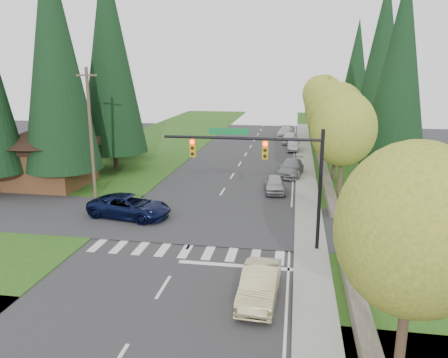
% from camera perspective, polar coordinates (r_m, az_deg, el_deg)
% --- Properties ---
extents(ground, '(120.00, 120.00, 0.00)m').
position_cam_1_polar(ground, '(21.90, -7.14, -12.61)').
color(ground, '#28282B').
rests_on(ground, ground).
extents(grass_east, '(14.00, 110.00, 0.06)m').
position_cam_1_polar(grass_east, '(40.57, 19.35, -0.64)').
color(grass_east, '#294612').
rests_on(grass_east, ground).
extents(grass_west, '(14.00, 110.00, 0.06)m').
position_cam_1_polar(grass_west, '(44.12, -16.07, 0.76)').
color(grass_west, '#294612').
rests_on(grass_west, ground).
extents(cross_street, '(120.00, 8.00, 0.10)m').
position_cam_1_polar(cross_street, '(29.03, -2.68, -5.64)').
color(cross_street, '#28282B').
rests_on(cross_street, ground).
extents(sidewalk_east, '(1.80, 80.00, 0.13)m').
position_cam_1_polar(sidewalk_east, '(41.87, 10.66, 0.42)').
color(sidewalk_east, gray).
rests_on(sidewalk_east, ground).
extents(curb_east, '(0.20, 80.00, 0.13)m').
position_cam_1_polar(curb_east, '(41.86, 9.50, 0.47)').
color(curb_east, gray).
rests_on(curb_east, ground).
extents(stone_wall_south, '(0.70, 14.00, 0.70)m').
position_cam_1_polar(stone_wall_south, '(18.55, 17.53, -17.27)').
color(stone_wall_south, '#4C4438').
rests_on(stone_wall_south, ground).
extents(stone_wall_north, '(0.70, 40.00, 0.70)m').
position_cam_1_polar(stone_wall_north, '(49.69, 12.49, 2.82)').
color(stone_wall_north, '#4C4438').
rests_on(stone_wall_north, ground).
extents(traffic_signal, '(8.70, 0.37, 6.80)m').
position_cam_1_polar(traffic_signal, '(23.74, 5.78, 2.32)').
color(traffic_signal, black).
rests_on(traffic_signal, ground).
extents(brown_building, '(8.40, 8.40, 5.40)m').
position_cam_1_polar(brown_building, '(40.16, -21.98, 3.54)').
color(brown_building, '#4C2D19').
rests_on(brown_building, ground).
extents(utility_pole, '(1.60, 0.24, 10.00)m').
position_cam_1_polar(utility_pole, '(34.62, -16.99, 5.76)').
color(utility_pole, '#473828').
rests_on(utility_pole, ground).
extents(decid_tree_0, '(4.80, 4.80, 8.37)m').
position_cam_1_polar(decid_tree_0, '(33.15, 15.33, 6.33)').
color(decid_tree_0, '#38281C').
rests_on(decid_tree_0, ground).
extents(decid_tree_1, '(5.20, 5.20, 8.80)m').
position_cam_1_polar(decid_tree_1, '(40.06, 14.53, 7.94)').
color(decid_tree_1, '#38281C').
rests_on(decid_tree_1, ground).
extents(decid_tree_2, '(5.00, 5.00, 8.82)m').
position_cam_1_polar(decid_tree_2, '(46.98, 13.58, 9.00)').
color(decid_tree_2, '#38281C').
rests_on(decid_tree_2, ground).
extents(decid_tree_3, '(5.00, 5.00, 8.55)m').
position_cam_1_polar(decid_tree_3, '(53.97, 13.18, 9.36)').
color(decid_tree_3, '#38281C').
rests_on(decid_tree_3, ground).
extents(decid_tree_4, '(5.40, 5.40, 9.18)m').
position_cam_1_polar(decid_tree_4, '(60.92, 12.90, 10.26)').
color(decid_tree_4, '#38281C').
rests_on(decid_tree_4, ground).
extents(decid_tree_5, '(4.80, 4.80, 8.30)m').
position_cam_1_polar(decid_tree_5, '(67.92, 12.38, 10.20)').
color(decid_tree_5, '#38281C').
rests_on(decid_tree_5, ground).
extents(decid_tree_6, '(5.20, 5.20, 8.86)m').
position_cam_1_polar(decid_tree_6, '(74.89, 12.23, 10.80)').
color(decid_tree_6, '#38281C').
rests_on(decid_tree_6, ground).
extents(decid_tree_south, '(4.60, 4.60, 7.92)m').
position_cam_1_polar(decid_tree_south, '(13.94, 23.54, -6.13)').
color(decid_tree_south, '#38281C').
rests_on(decid_tree_south, ground).
extents(conifer_w_a, '(6.12, 6.12, 19.80)m').
position_cam_1_polar(conifer_w_a, '(37.73, -21.19, 14.71)').
color(conifer_w_a, '#38281C').
rests_on(conifer_w_a, ground).
extents(conifer_w_b, '(5.44, 5.44, 17.80)m').
position_cam_1_polar(conifer_w_b, '(42.69, -21.89, 13.12)').
color(conifer_w_b, '#38281C').
rests_on(conifer_w_b, ground).
extents(conifer_w_c, '(6.46, 6.46, 20.80)m').
position_cam_1_polar(conifer_w_c, '(44.45, -14.75, 15.60)').
color(conifer_w_c, '#38281C').
rests_on(conifer_w_c, ground).
extents(conifer_w_e, '(5.78, 5.78, 18.80)m').
position_cam_1_polar(conifer_w_e, '(50.73, -14.00, 14.27)').
color(conifer_w_e, '#38281C').
rests_on(conifer_w_e, ground).
extents(conifer_e_a, '(5.44, 5.44, 17.80)m').
position_cam_1_polar(conifer_e_a, '(39.56, 21.98, 13.11)').
color(conifer_e_a, '#38281C').
rests_on(conifer_e_a, ground).
extents(conifer_e_b, '(6.12, 6.12, 19.80)m').
position_cam_1_polar(conifer_e_b, '(53.51, 19.97, 14.37)').
color(conifer_e_b, '#38281C').
rests_on(conifer_e_b, ground).
extents(conifer_e_c, '(5.10, 5.10, 16.80)m').
position_cam_1_polar(conifer_e_c, '(67.21, 16.88, 13.10)').
color(conifer_e_c, '#38281C').
rests_on(conifer_e_c, ground).
extents(sedan_champagne, '(1.73, 4.46, 1.45)m').
position_cam_1_polar(sedan_champagne, '(19.61, 4.68, -13.54)').
color(sedan_champagne, beige).
rests_on(sedan_champagne, ground).
extents(suv_navy, '(6.06, 3.63, 1.58)m').
position_cam_1_polar(suv_navy, '(30.32, -12.22, -3.52)').
color(suv_navy, black).
rests_on(suv_navy, ground).
extents(parked_car_a, '(1.97, 4.10, 1.35)m').
position_cam_1_polar(parked_car_a, '(36.09, 6.65, -0.63)').
color(parked_car_a, '#A1A1A5').
rests_on(parked_car_a, ground).
extents(parked_car_b, '(2.61, 5.30, 1.48)m').
position_cam_1_polar(parked_car_b, '(41.88, 8.77, 1.46)').
color(parked_car_b, gray).
rests_on(parked_car_b, ground).
extents(parked_car_c, '(1.47, 4.06, 1.33)m').
position_cam_1_polar(parked_car_c, '(54.83, 9.10, 4.35)').
color(parked_car_c, '#9F9EA3').
rests_on(parked_car_c, ground).
extents(parked_car_d, '(2.24, 4.65, 1.53)m').
position_cam_1_polar(parked_car_d, '(60.23, 8.62, 5.34)').
color(parked_car_d, silver).
rests_on(parked_car_d, ground).
extents(parked_car_e, '(2.42, 5.16, 1.46)m').
position_cam_1_polar(parked_car_e, '(66.26, 7.99, 6.12)').
color(parked_car_e, silver).
rests_on(parked_car_e, ground).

